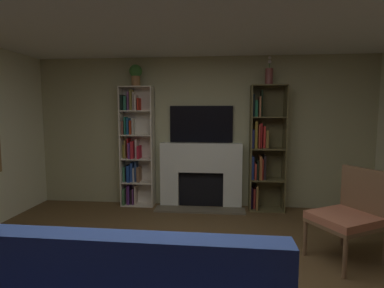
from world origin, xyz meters
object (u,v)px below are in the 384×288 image
Objects in this scene: bookshelf_left at (135,148)px; vase_with_flowers at (269,75)px; tv at (201,124)px; potted_plant at (136,74)px; bookshelf_right at (263,150)px; fireplace at (201,174)px; armchair at (351,213)px.

bookshelf_left is 4.47× the size of vase_with_flowers.
potted_plant reaches higher than tv.
bookshelf_left is (-1.15, -0.07, -0.42)m from tv.
bookshelf_left is 1.27m from potted_plant.
tv is 2.32× the size of vase_with_flowers.
tv is 0.52× the size of bookshelf_left.
bookshelf_right is at bearing -0.70° from bookshelf_left.
fireplace is 1.49× the size of armchair.
fireplace is 4.15× the size of potted_plant.
armchair is at bearing -30.61° from bookshelf_left.
potted_plant is at bearing -179.98° from vase_with_flowers.
bookshelf_right is at bearing 0.71° from potted_plant.
bookshelf_left is at bearing 179.30° from bookshelf_right.
bookshelf_left is at bearing 149.39° from armchair.
fireplace reaches higher than armchair.
bookshelf_right is (1.03, -0.09, -0.42)m from tv.
fireplace is at bearing 177.38° from vase_with_flowers.
bookshelf_left is at bearing 179.90° from fireplace.
bookshelf_left is 2.55m from vase_with_flowers.
vase_with_flowers reaches higher than tv.
armchair is at bearing -66.77° from bookshelf_right.
vase_with_flowers is (1.09, -0.05, 1.64)m from fireplace.
armchair is (1.75, -1.79, -0.90)m from tv.
bookshelf_left is 5.73× the size of potted_plant.
bookshelf_left and bookshelf_right have the same top height.
tv is at bearing 3.34° from bookshelf_left.
fireplace is 0.85m from tv.
bookshelf_left is 2.18m from bookshelf_right.
fireplace is 0.72× the size of bookshelf_right.
fireplace is 1.23m from bookshelf_left.
potted_plant is 0.36× the size of armchair.
bookshelf_right is at bearing -1.37° from fireplace.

